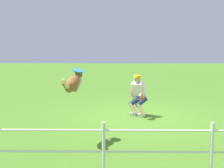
{
  "coord_description": "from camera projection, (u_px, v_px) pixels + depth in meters",
  "views": [
    {
      "loc": [
        0.68,
        8.25,
        2.12
      ],
      "look_at": [
        0.79,
        1.07,
        1.18
      ],
      "focal_mm": 44.02,
      "sensor_mm": 36.0,
      "label": 1
    }
  ],
  "objects": [
    {
      "name": "person",
      "position": [
        138.0,
        94.0,
        8.49
      ],
      "size": [
        0.63,
        0.71,
        1.29
      ],
      "rotation": [
        0.0,
        0.0,
        1.04
      ],
      "color": "silver",
      "rests_on": "ground_plane"
    },
    {
      "name": "frisbee_flying",
      "position": [
        78.0,
        71.0,
        6.17
      ],
      "size": [
        0.34,
        0.33,
        0.1
      ],
      "primitive_type": "cylinder",
      "rotation": [
        0.23,
        -0.08,
        4.4
      ],
      "color": "#2E8CE9"
    },
    {
      "name": "fence",
      "position": [
        157.0,
        145.0,
        4.52
      ],
      "size": [
        16.07,
        0.06,
        0.92
      ],
      "color": "silver",
      "rests_on": "ground_plane"
    },
    {
      "name": "ground_plane",
      "position": [
        138.0,
        117.0,
        8.44
      ],
      "size": [
        60.0,
        60.0,
        0.0
      ],
      "primitive_type": "plane",
      "color": "#487823"
    },
    {
      "name": "dog",
      "position": [
        73.0,
        83.0,
        5.96
      ],
      "size": [
        0.41,
        0.97,
        0.51
      ],
      "rotation": [
        0.0,
        0.0,
        4.46
      ],
      "color": "#905C2D"
    },
    {
      "name": "frisbee_held",
      "position": [
        141.0,
        99.0,
        8.13
      ],
      "size": [
        0.32,
        0.32,
        0.08
      ],
      "primitive_type": "cylinder",
      "rotation": [
        0.09,
        0.19,
        5.49
      ],
      "color": "red",
      "rests_on": "person"
    }
  ]
}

